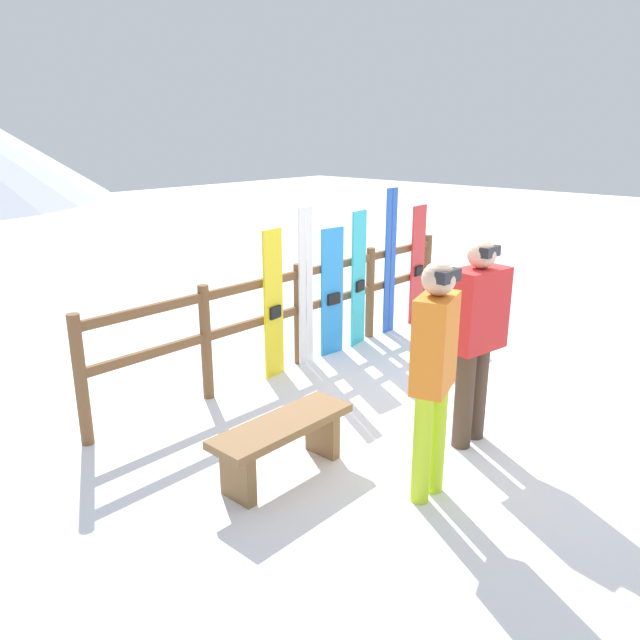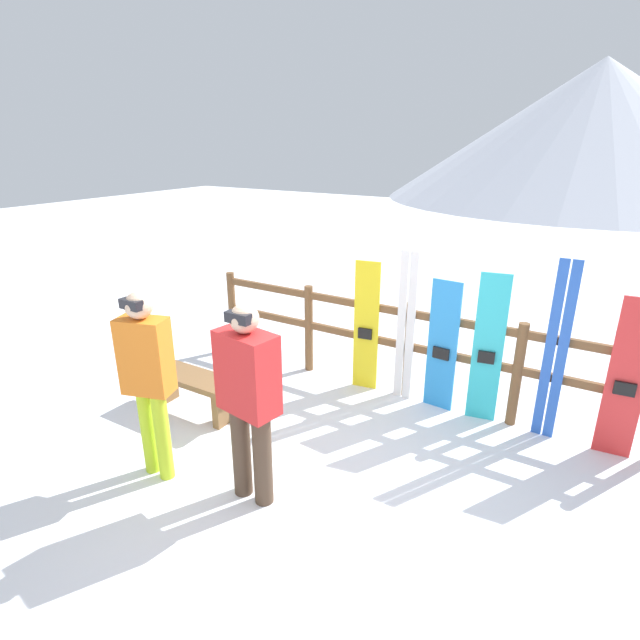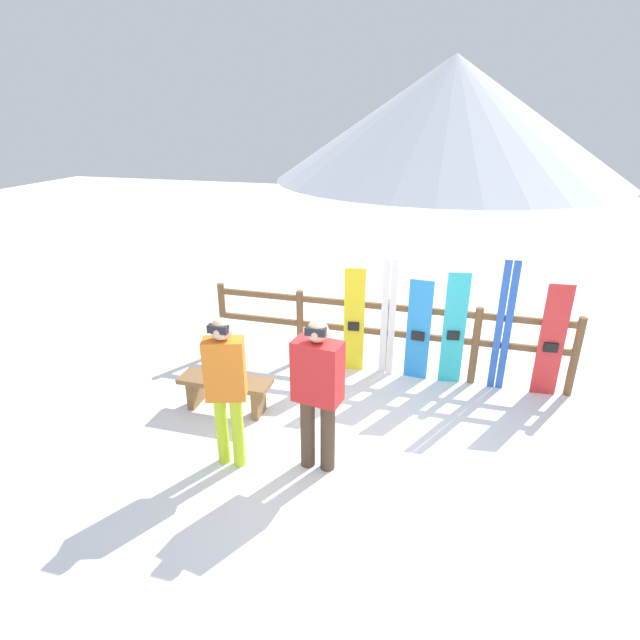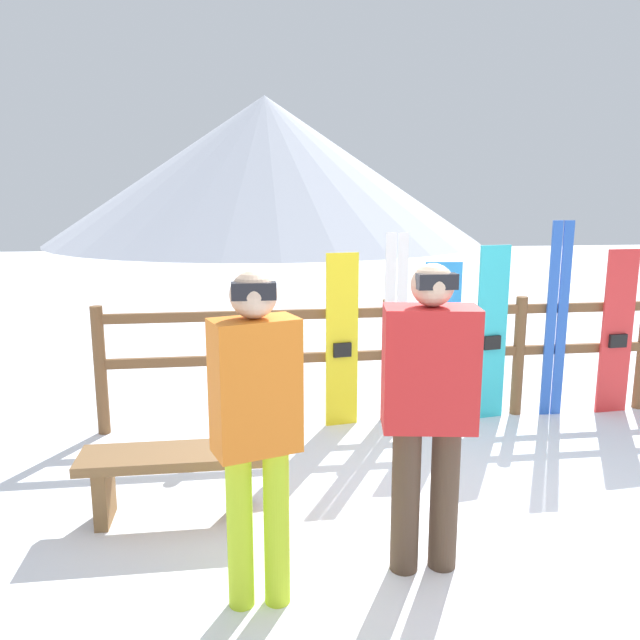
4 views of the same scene
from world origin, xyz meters
The scene contains 12 objects.
ground_plane centered at (0.00, 0.00, 0.00)m, with size 40.00×40.00×0.00m, color white.
mountain_backdrop centered at (0.00, 23.95, 3.00)m, with size 18.00×18.00×6.00m.
fence centered at (0.00, 1.95, 0.64)m, with size 4.91×0.10×1.08m.
bench centered at (-1.68, 0.47, 0.31)m, with size 1.12×0.36×0.43m.
person_red centered at (-0.33, -0.25, 0.93)m, with size 0.50×0.33×1.63m.
person_orange centered at (-1.20, -0.44, 0.96)m, with size 0.43×0.32×1.63m.
snowboard_yellow centered at (-0.41, 1.90, 0.74)m, with size 0.28×0.09×1.49m.
ski_pair_white centered at (0.05, 1.90, 0.83)m, with size 0.19×0.02×1.65m.
snowboard_blue centered at (0.46, 1.90, 0.70)m, with size 0.31×0.07×1.40m.
snowboard_cyan centered at (0.91, 1.90, 0.76)m, with size 0.29×0.09×1.54m.
ski_pair_blue centered at (1.51, 1.90, 0.87)m, with size 0.19×0.02×1.74m.
snowboard_red centered at (2.09, 1.90, 0.74)m, with size 0.31×0.07×1.49m.
Camera 2 is at (1.83, -2.79, 2.71)m, focal length 28.00 mm.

